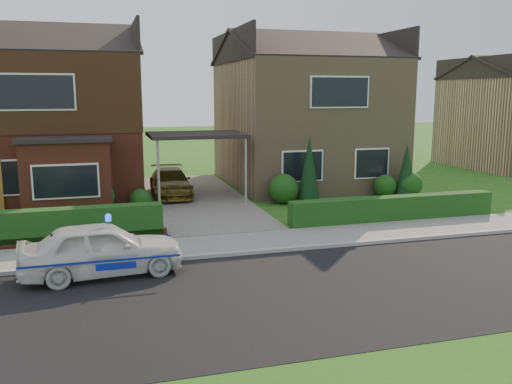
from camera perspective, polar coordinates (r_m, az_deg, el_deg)
name	(u,v)px	position (r m, az deg, el deg)	size (l,w,h in m)	color
ground	(284,294)	(12.19, 3.01, -10.67)	(120.00, 120.00, 0.00)	#1B5516
road	(284,294)	(12.19, 3.01, -10.67)	(60.00, 6.00, 0.02)	black
kerb	(248,253)	(14.93, -0.84, -6.41)	(60.00, 0.16, 0.12)	#9E9993
sidewalk	(239,243)	(15.91, -1.84, -5.39)	(60.00, 2.00, 0.10)	slate
driveway	(197,199)	(22.48, -6.19, -0.72)	(3.80, 12.00, 0.12)	#666059
house_left	(48,106)	(24.73, -21.04, 8.42)	(7.50, 9.53, 7.25)	brown
house_right	(304,108)	(26.52, 5.08, 8.84)	(7.50, 8.06, 7.25)	#947A5A
carport_link	(196,136)	(22.08, -6.30, 5.88)	(3.80, 3.00, 2.77)	black
dwarf_wall	(30,243)	(16.70, -22.67, -4.98)	(7.70, 0.25, 0.36)	brown
hedge_left	(31,248)	(16.89, -22.57, -5.43)	(7.50, 0.55, 0.90)	#113512
hedge_right	(393,222)	(19.22, 14.23, -3.08)	(7.50, 0.55, 0.80)	#113512
shrub_left_mid	(96,197)	(20.38, -16.52, -0.53)	(1.32, 1.32, 1.32)	#113512
shrub_left_near	(140,200)	(20.76, -12.07, -0.81)	(0.84, 0.84, 0.84)	#113512
shrub_right_near	(283,189)	(21.64, 2.90, 0.35)	(1.20, 1.20, 1.20)	#113512
shrub_right_mid	(385,186)	(23.63, 13.43, 0.64)	(0.96, 0.96, 0.96)	#113512
shrub_right_far	(410,184)	(23.87, 15.88, 0.77)	(1.08, 1.08, 1.08)	#113512
conifer_a	(309,171)	(21.69, 5.59, 2.21)	(0.90, 0.90, 2.60)	black
conifer_b	(406,172)	(23.68, 15.53, 2.08)	(0.90, 0.90, 2.20)	black
police_car	(102,249)	(13.66, -15.90, -5.83)	(3.54, 3.98, 1.48)	silver
driveway_car	(170,182)	(22.92, -8.99, 1.02)	(1.59, 3.91, 1.13)	brown
potted_plant_b	(110,221)	(17.92, -15.16, -2.93)	(0.39, 0.32, 0.71)	gray
potted_plant_c	(139,215)	(18.52, -12.23, -2.43)	(0.38, 0.38, 0.67)	gray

